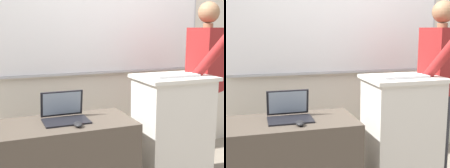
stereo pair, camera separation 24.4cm
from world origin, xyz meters
TOP-DOWN VIEW (x-y plane):
  - back_wall at (-0.00, 1.28)m, footprint 6.40×0.17m
  - lectern_podium at (0.25, 0.35)m, footprint 0.63×0.49m
  - person_presenter at (0.71, 0.50)m, footprint 0.58×0.68m
  - laptop at (-0.69, 0.36)m, footprint 0.33×0.27m
  - wireless_keyboard at (0.23, 0.29)m, footprint 0.39×0.14m
  - computer_mouse_by_laptop at (-0.64, 0.15)m, footprint 0.06×0.10m

SIDE VIEW (x-z plane):
  - lectern_podium at x=0.25m, z-range 0.00..1.02m
  - computer_mouse_by_laptop at x=-0.64m, z-range 0.74..0.77m
  - laptop at x=-0.69m, z-range 0.69..0.90m
  - person_presenter at x=0.71m, z-range 0.13..1.78m
  - wireless_keyboard at x=0.23m, z-range 1.02..1.04m
  - back_wall at x=0.00m, z-range 0.00..2.97m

